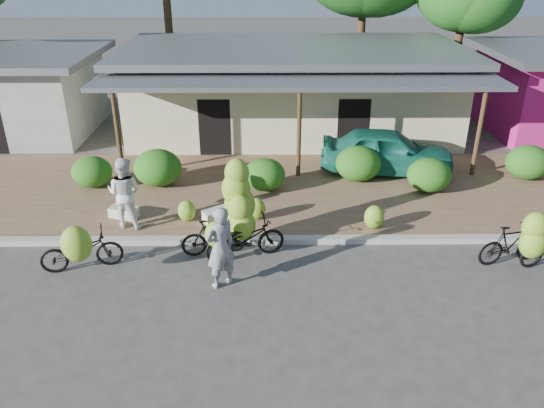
{
  "coord_description": "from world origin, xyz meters",
  "views": [
    {
      "loc": [
        -1.0,
        -9.6,
        6.72
      ],
      "look_at": [
        -0.88,
        1.77,
        1.2
      ],
      "focal_mm": 35.0,
      "sensor_mm": 36.0,
      "label": 1
    }
  ],
  "objects_px": {
    "vendor": "(220,247)",
    "sack_near": "(219,214)",
    "bike_left": "(214,236)",
    "sack_far": "(124,212)",
    "bystander": "(125,193)",
    "teal_van": "(387,151)",
    "bike_center": "(242,219)",
    "bike_far_left": "(80,249)",
    "bike_right": "(519,241)"
  },
  "relations": [
    {
      "from": "bike_center",
      "to": "teal_van",
      "type": "relative_size",
      "value": 0.56
    },
    {
      "from": "bike_left",
      "to": "bystander",
      "type": "relative_size",
      "value": 0.86
    },
    {
      "from": "bike_right",
      "to": "teal_van",
      "type": "bearing_deg",
      "value": 5.49
    },
    {
      "from": "bike_right",
      "to": "vendor",
      "type": "distance_m",
      "value": 6.76
    },
    {
      "from": "bike_far_left",
      "to": "teal_van",
      "type": "relative_size",
      "value": 0.46
    },
    {
      "from": "bike_left",
      "to": "teal_van",
      "type": "xyz_separation_m",
      "value": [
        5.1,
        5.01,
        0.29
      ]
    },
    {
      "from": "sack_far",
      "to": "bike_left",
      "type": "bearing_deg",
      "value": -35.54
    },
    {
      "from": "bike_far_left",
      "to": "sack_near",
      "type": "distance_m",
      "value": 3.75
    },
    {
      "from": "bike_center",
      "to": "sack_near",
      "type": "bearing_deg",
      "value": 5.44
    },
    {
      "from": "vendor",
      "to": "bike_left",
      "type": "bearing_deg",
      "value": -113.66
    },
    {
      "from": "sack_near",
      "to": "sack_far",
      "type": "height_order",
      "value": "sack_near"
    },
    {
      "from": "bike_right",
      "to": "sack_far",
      "type": "distance_m",
      "value": 9.93
    },
    {
      "from": "bike_far_left",
      "to": "bike_center",
      "type": "height_order",
      "value": "bike_center"
    },
    {
      "from": "teal_van",
      "to": "bystander",
      "type": "bearing_deg",
      "value": 122.86
    },
    {
      "from": "sack_far",
      "to": "bike_far_left",
      "type": "bearing_deg",
      "value": -97.53
    },
    {
      "from": "bike_center",
      "to": "sack_far",
      "type": "relative_size",
      "value": 3.12
    },
    {
      "from": "sack_far",
      "to": "bystander",
      "type": "bearing_deg",
      "value": -64.1
    },
    {
      "from": "bystander",
      "to": "sack_far",
      "type": "bearing_deg",
      "value": -52.25
    },
    {
      "from": "bike_left",
      "to": "teal_van",
      "type": "relative_size",
      "value": 0.39
    },
    {
      "from": "bike_center",
      "to": "vendor",
      "type": "height_order",
      "value": "bike_center"
    },
    {
      "from": "bike_far_left",
      "to": "bike_right",
      "type": "relative_size",
      "value": 1.14
    },
    {
      "from": "bike_far_left",
      "to": "sack_far",
      "type": "height_order",
      "value": "bike_far_left"
    },
    {
      "from": "sack_near",
      "to": "bystander",
      "type": "xyz_separation_m",
      "value": [
        -2.34,
        -0.32,
        0.79
      ]
    },
    {
      "from": "bike_center",
      "to": "teal_van",
      "type": "height_order",
      "value": "bike_center"
    },
    {
      "from": "bike_center",
      "to": "bystander",
      "type": "xyz_separation_m",
      "value": [
        -3.04,
        1.21,
        0.16
      ]
    },
    {
      "from": "teal_van",
      "to": "bike_far_left",
      "type": "bearing_deg",
      "value": 132.06
    },
    {
      "from": "bike_right",
      "to": "teal_van",
      "type": "distance_m",
      "value": 5.89
    },
    {
      "from": "sack_near",
      "to": "teal_van",
      "type": "relative_size",
      "value": 0.2
    },
    {
      "from": "bike_far_left",
      "to": "bike_left",
      "type": "bearing_deg",
      "value": -93.32
    },
    {
      "from": "bike_far_left",
      "to": "bystander",
      "type": "xyz_separation_m",
      "value": [
        0.57,
        2.02,
        0.47
      ]
    },
    {
      "from": "bike_far_left",
      "to": "sack_far",
      "type": "distance_m",
      "value": 2.56
    },
    {
      "from": "sack_far",
      "to": "vendor",
      "type": "relative_size",
      "value": 0.39
    },
    {
      "from": "sack_near",
      "to": "bike_far_left",
      "type": "bearing_deg",
      "value": -141.22
    },
    {
      "from": "bike_left",
      "to": "teal_van",
      "type": "bearing_deg",
      "value": -56.73
    },
    {
      "from": "vendor",
      "to": "sack_near",
      "type": "bearing_deg",
      "value": -119.63
    },
    {
      "from": "teal_van",
      "to": "bike_center",
      "type": "bearing_deg",
      "value": 144.4
    },
    {
      "from": "bike_center",
      "to": "bystander",
      "type": "height_order",
      "value": "bike_center"
    },
    {
      "from": "bike_center",
      "to": "sack_far",
      "type": "xyz_separation_m",
      "value": [
        -3.27,
        1.7,
        -0.65
      ]
    },
    {
      "from": "bike_far_left",
      "to": "sack_near",
      "type": "relative_size",
      "value": 2.28
    },
    {
      "from": "sack_near",
      "to": "bystander",
      "type": "distance_m",
      "value": 2.49
    },
    {
      "from": "sack_near",
      "to": "vendor",
      "type": "bearing_deg",
      "value": -84.06
    },
    {
      "from": "bike_left",
      "to": "sack_far",
      "type": "xyz_separation_m",
      "value": [
        -2.63,
        1.88,
        -0.29
      ]
    },
    {
      "from": "bike_left",
      "to": "bike_center",
      "type": "height_order",
      "value": "bike_center"
    },
    {
      "from": "bike_far_left",
      "to": "sack_far",
      "type": "xyz_separation_m",
      "value": [
        0.33,
        2.51,
        -0.34
      ]
    },
    {
      "from": "bike_left",
      "to": "sack_near",
      "type": "height_order",
      "value": "bike_left"
    },
    {
      "from": "bike_far_left",
      "to": "bike_left",
      "type": "relative_size",
      "value": 1.19
    },
    {
      "from": "bike_far_left",
      "to": "bystander",
      "type": "relative_size",
      "value": 1.03
    },
    {
      "from": "bike_center",
      "to": "bike_right",
      "type": "bearing_deg",
      "value": -115.71
    },
    {
      "from": "sack_far",
      "to": "vendor",
      "type": "xyz_separation_m",
      "value": [
        2.88,
        -3.08,
        0.69
      ]
    },
    {
      "from": "bike_right",
      "to": "sack_near",
      "type": "bearing_deg",
      "value": 58.91
    }
  ]
}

